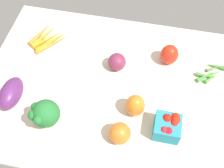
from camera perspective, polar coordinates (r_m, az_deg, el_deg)
tablecloth at (r=114.56cm, az=0.00°, el=-0.83°), size 104.00×76.00×2.00cm
okra_pile at (r=123.36cm, az=19.19°, el=2.12°), size 12.37×11.09×1.96cm
heirloom_tomato_orange at (r=99.97cm, az=1.54°, el=-9.83°), size 7.79×7.79×7.79cm
bell_pepper_orange at (r=104.19cm, az=4.65°, el=-4.30°), size 9.05×9.05×9.54cm
carrot_bunch at (r=131.27cm, az=-12.80°, el=8.91°), size 17.58×19.44×2.72cm
broccoli_head at (r=101.19cm, az=-13.30°, el=-5.83°), size 10.44×10.37×13.10cm
red_onion_center at (r=116.34cm, az=1.22°, el=4.42°), size 7.36×7.36×7.36cm
bell_pepper_red at (r=120.05cm, az=11.41°, el=5.80°), size 8.36×8.36×9.02cm
berry_basket at (r=102.75cm, az=11.13°, el=-8.29°), size 9.21×9.21×8.12cm
eggplant at (r=114.07cm, az=-19.53°, el=-1.73°), size 8.07×14.27×7.86cm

